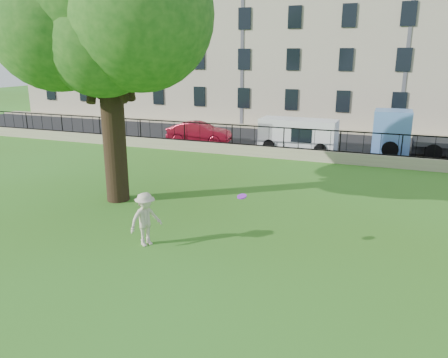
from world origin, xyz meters
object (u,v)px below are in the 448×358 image
at_px(blue_truck, 430,134).
at_px(red_sedan, 199,133).
at_px(man, 146,219).
at_px(frisbee, 242,196).
at_px(tree, 103,1).
at_px(white_van, 298,135).

bearing_deg(blue_truck, red_sedan, -175.86).
bearing_deg(blue_truck, man, -118.25).
relative_size(man, frisbee, 6.05).
distance_m(tree, man, 8.07).
relative_size(frisbee, red_sedan, 0.07).
bearing_deg(red_sedan, tree, -178.89).
height_order(man, blue_truck, blue_truck).
bearing_deg(man, frisbee, -52.10).
bearing_deg(frisbee, tree, 155.18).
bearing_deg(blue_truck, tree, -133.40).
relative_size(man, blue_truck, 0.27).
distance_m(tree, white_van, 14.17).
bearing_deg(white_van, red_sedan, -177.84).
height_order(tree, red_sedan, tree).
height_order(man, frisbee, frisbee).
height_order(frisbee, blue_truck, blue_truck).
distance_m(frisbee, red_sedan, 16.53).
height_order(red_sedan, blue_truck, blue_truck).
height_order(tree, man, tree).
height_order(man, red_sedan, man).
xyz_separation_m(frisbee, blue_truck, (5.80, 15.55, -0.44)).
distance_m(man, blue_truck, 18.23).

